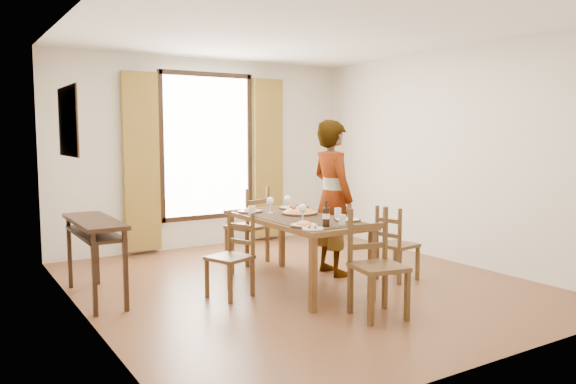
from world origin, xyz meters
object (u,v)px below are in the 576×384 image
console_table (94,231)px  man (332,198)px  dining_table (295,223)px  pasta_platter (299,210)px

console_table → man: man is taller
console_table → dining_table: size_ratio=0.66×
dining_table → man: bearing=18.8°
console_table → dining_table: bearing=-18.5°
console_table → pasta_platter: size_ratio=3.00×
man → pasta_platter: man is taller
dining_table → man: (0.66, 0.22, 0.21)m
pasta_platter → dining_table: bearing=-137.6°
console_table → man: bearing=-9.3°
console_table → dining_table: console_table is taller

